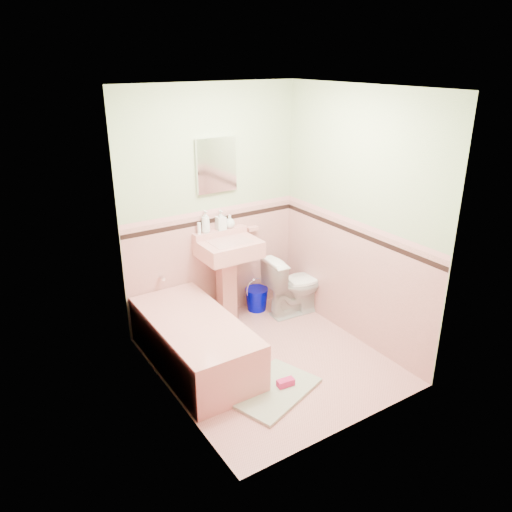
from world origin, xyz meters
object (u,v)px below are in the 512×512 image
medicine_cabinet (216,165)px  shoe (286,383)px  sink (229,282)px  soap_bottle_left (206,222)px  bucket (257,299)px  soap_bottle_right (230,221)px  bathtub (195,344)px  soap_bottle_mid (221,220)px  toilet (295,285)px

medicine_cabinet → shoe: 2.23m
sink → soap_bottle_left: (-0.16, 0.18, 0.66)m
bucket → soap_bottle_right: bearing=161.4°
sink → medicine_cabinet: medicine_cabinet is taller
shoe → bathtub: bearing=129.0°
bathtub → sink: sink is taller
soap_bottle_mid → shoe: (-0.20, -1.48, -1.06)m
medicine_cabinet → bucket: size_ratio=2.12×
soap_bottle_mid → bucket: soap_bottle_mid is taller
soap_bottle_left → toilet: (0.89, -0.38, -0.79)m
soap_bottle_mid → toilet: size_ratio=0.30×
bucket → bathtub: bearing=-150.5°
medicine_cabinet → soap_bottle_mid: bearing=-60.5°
soap_bottle_left → medicine_cabinet: bearing=10.5°
soap_bottle_right → soap_bottle_left: bearing=180.0°
soap_bottle_left → soap_bottle_right: soap_bottle_left is taller
bathtub → soap_bottle_right: bearing=41.5°
soap_bottle_left → soap_bottle_mid: bearing=0.0°
soap_bottle_left → bucket: soap_bottle_left is taller
sink → shoe: sink is taller
sink → soap_bottle_mid: size_ratio=4.56×
soap_bottle_right → shoe: soap_bottle_right is taller
bathtub → soap_bottle_left: bearing=53.9°
sink → bathtub: bearing=-142.1°
medicine_cabinet → soap_bottle_right: 0.62m
toilet → bucket: bearing=52.6°
shoe → soap_bottle_mid: bearing=88.2°
soap_bottle_right → bucket: (0.28, -0.09, -0.96)m
bathtub → bucket: bathtub is taller
medicine_cabinet → shoe: medicine_cabinet is taller
bathtub → sink: size_ratio=1.57×
soap_bottle_left → soap_bottle_right: 0.29m
bathtub → soap_bottle_left: soap_bottle_left is taller
toilet → soap_bottle_mid: bearing=66.0°
soap_bottle_mid → toilet: soap_bottle_mid is taller
soap_bottle_right → bucket: soap_bottle_right is taller
soap_bottle_mid → sink: bearing=-95.4°
soap_bottle_mid → shoe: soap_bottle_mid is taller
soap_bottle_left → bucket: bearing=-9.5°
soap_bottle_mid → toilet: 1.12m
soap_bottle_right → toilet: 1.03m
bathtub → soap_bottle_left: (0.52, 0.71, 0.91)m
sink → soap_bottle_right: size_ratio=6.68×
sink → medicine_cabinet: bearing=90.0°
soap_bottle_left → toilet: size_ratio=0.34×
toilet → bucket: size_ratio=2.65×
bathtub → toilet: 1.45m
soap_bottle_left → toilet: bearing=-23.1°
bathtub → toilet: toilet is taller
bathtub → soap_bottle_mid: 1.34m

